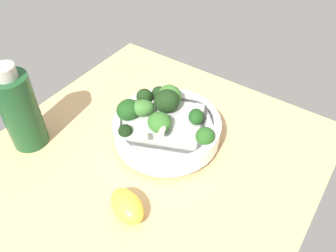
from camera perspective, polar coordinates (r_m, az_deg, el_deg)
ground_plane at (r=66.13cm, az=-2.50°, el=-6.29°), size 57.58×57.58×4.94cm
bowl_of_broccoli at (r=64.30cm, az=-0.30°, el=0.23°), size 21.23×20.06×10.23cm
lemon_wedge at (r=55.69cm, az=-6.79°, el=-13.04°), size 8.12×6.51×3.87cm
bottle_tall at (r=66.68cm, az=-23.39°, el=2.44°), size 6.59×6.59×17.25cm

